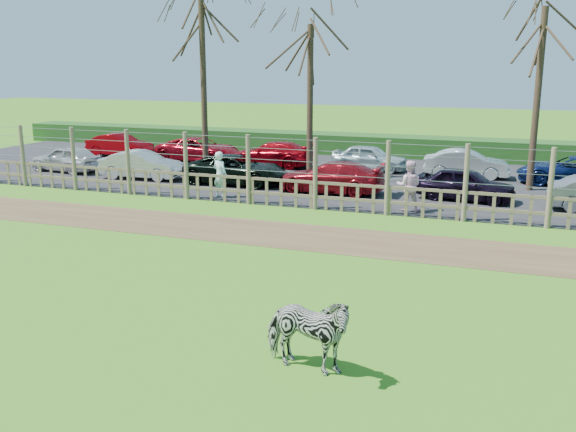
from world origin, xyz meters
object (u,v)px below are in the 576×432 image
(car_12, at_px, (572,171))
(car_3, at_px, (331,177))
(tree_mid, at_px, (310,64))
(visitor_a, at_px, (220,174))
(visitor_b, at_px, (409,186))
(car_9, at_px, (273,154))
(car_0, at_px, (67,159))
(car_10, at_px, (370,158))
(tree_right, at_px, (541,55))
(zebra, at_px, (307,333))
(car_7, at_px, (120,145))
(car_11, at_px, (466,164))
(tree_left, at_px, (202,46))
(car_1, at_px, (142,165))
(car_2, at_px, (236,170))
(car_4, at_px, (466,184))
(car_8, at_px, (199,149))

(car_12, bearing_deg, car_3, -57.89)
(tree_mid, relative_size, visitor_a, 3.96)
(visitor_a, bearing_deg, visitor_b, -160.28)
(car_9, bearing_deg, car_0, -58.57)
(car_10, xyz_separation_m, car_12, (8.63, -0.72, 0.00))
(visitor_b, distance_m, car_0, 16.37)
(car_3, bearing_deg, car_12, 119.55)
(tree_right, xyz_separation_m, car_0, (-20.06, -2.66, -4.60))
(zebra, xyz_separation_m, visitor_b, (-0.38, 12.14, 0.21))
(car_10, bearing_deg, car_7, 93.99)
(tree_mid, xyz_separation_m, car_11, (6.38, 2.56, -4.23))
(tree_mid, relative_size, car_11, 1.87)
(tree_mid, distance_m, visitor_b, 8.04)
(car_7, relative_size, car_10, 1.03)
(tree_left, bearing_deg, car_0, -169.98)
(tree_mid, bearing_deg, car_11, 21.85)
(tree_right, xyz_separation_m, car_7, (-20.49, 2.21, -4.60))
(car_12, bearing_deg, visitor_b, -34.88)
(car_1, distance_m, car_2, 4.35)
(zebra, xyz_separation_m, car_11, (0.91, 19.49, -0.05))
(car_4, distance_m, car_9, 10.60)
(car_4, bearing_deg, visitor_a, 113.93)
(tree_mid, height_order, car_12, tree_mid)
(zebra, bearing_deg, car_8, 39.09)
(tree_mid, relative_size, car_9, 1.65)
(tree_right, height_order, car_12, tree_right)
(car_10, bearing_deg, visitor_a, 156.78)
(visitor_a, bearing_deg, tree_left, -37.95)
(car_0, height_order, car_9, same)
(car_4, xyz_separation_m, car_9, (-9.45, 4.80, 0.00))
(car_1, bearing_deg, car_11, -72.46)
(tree_right, relative_size, car_9, 1.78)
(tree_mid, distance_m, car_2, 5.39)
(tree_left, xyz_separation_m, car_3, (6.25, -1.66, -4.98))
(car_0, xyz_separation_m, car_4, (17.82, -0.18, 0.00))
(car_7, distance_m, car_10, 13.49)
(zebra, xyz_separation_m, car_12, (5.15, 19.08, -0.05))
(tree_left, relative_size, car_0, 2.24)
(zebra, bearing_deg, car_7, 47.92)
(zebra, height_order, car_12, zebra)
(tree_left, relative_size, car_12, 1.82)
(car_9, xyz_separation_m, car_10, (4.68, 0.41, 0.00))
(car_2, xyz_separation_m, car_7, (-9.05, 4.99, 0.00))
(car_0, relative_size, car_7, 0.97)
(visitor_b, xyz_separation_m, car_1, (-11.88, 2.20, -0.26))
(tree_right, distance_m, car_12, 5.16)
(car_1, height_order, car_12, same)
(zebra, relative_size, car_7, 0.45)
(tree_mid, relative_size, car_8, 1.58)
(visitor_a, relative_size, car_8, 0.40)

